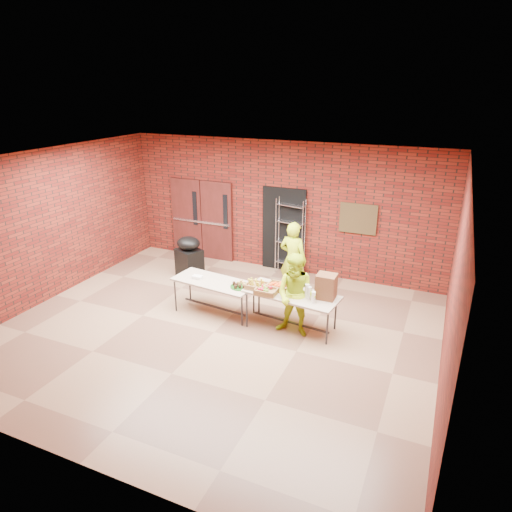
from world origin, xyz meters
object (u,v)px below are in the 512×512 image
(table_left, at_px, (214,284))
(volunteer_man, at_px, (296,295))
(wire_rack, at_px, (290,237))
(table_right, at_px, (291,296))
(volunteer_woman, at_px, (293,260))
(coffee_dispenser, at_px, (326,286))
(covered_grill, at_px, (189,258))

(table_left, xyz_separation_m, volunteer_man, (1.80, -0.16, 0.15))
(wire_rack, relative_size, table_right, 1.01)
(volunteer_woman, bearing_deg, table_right, 116.33)
(wire_rack, bearing_deg, table_right, -58.40)
(wire_rack, relative_size, volunteer_man, 1.19)
(coffee_dispenser, bearing_deg, volunteer_woman, 130.08)
(covered_grill, bearing_deg, wire_rack, 55.72)
(wire_rack, height_order, coffee_dispenser, wire_rack)
(wire_rack, height_order, covered_grill, wire_rack)
(table_left, distance_m, coffee_dispenser, 2.32)
(covered_grill, bearing_deg, coffee_dispenser, 5.96)
(wire_rack, xyz_separation_m, volunteer_man, (1.10, -2.74, -0.15))
(coffee_dispenser, xyz_separation_m, volunteer_man, (-0.49, -0.24, -0.17))
(coffee_dispenser, bearing_deg, table_right, -172.94)
(table_left, distance_m, table_right, 1.66)
(volunteer_man, bearing_deg, volunteer_woman, 113.15)
(table_right, distance_m, covered_grill, 3.31)
(covered_grill, xyz_separation_m, volunteer_man, (3.19, -1.47, 0.27))
(table_right, distance_m, volunteer_man, 0.25)
(table_right, bearing_deg, volunteer_woman, 115.45)
(table_right, xyz_separation_m, covered_grill, (-3.05, 1.30, -0.15))
(wire_rack, bearing_deg, volunteer_man, -56.85)
(wire_rack, distance_m, coffee_dispenser, 2.96)
(table_left, xyz_separation_m, volunteer_woman, (1.20, 1.39, 0.21))
(table_left, distance_m, volunteer_man, 1.82)
(table_left, relative_size, volunteer_woman, 1.04)
(table_left, bearing_deg, coffee_dispenser, 8.78)
(table_left, bearing_deg, table_right, 6.89)
(table_right, relative_size, volunteer_woman, 1.09)
(wire_rack, distance_m, covered_grill, 2.49)
(coffee_dispenser, height_order, volunteer_man, volunteer_man)
(covered_grill, distance_m, volunteer_woman, 2.61)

